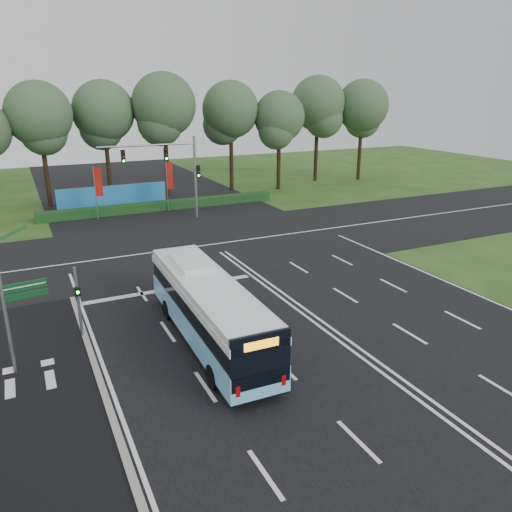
{
  "coord_description": "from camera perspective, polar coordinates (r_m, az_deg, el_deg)",
  "views": [
    {
      "loc": [
        -11.91,
        -20.42,
        10.57
      ],
      "look_at": [
        -1.11,
        2.0,
        2.33
      ],
      "focal_mm": 35.0,
      "sensor_mm": 36.0,
      "label": 1
    }
  ],
  "objects": [
    {
      "name": "pedestrian_signal",
      "position": [
        23.31,
        -19.64,
        -4.8
      ],
      "size": [
        0.27,
        0.41,
        3.36
      ],
      "rotation": [
        0.0,
        0.0,
        -0.02
      ],
      "color": "gray",
      "rests_on": "ground"
    },
    {
      "name": "road_cross",
      "position": [
        36.11,
        -5.3,
        1.27
      ],
      "size": [
        120.0,
        14.0,
        0.05
      ],
      "primitive_type": "cube",
      "color": "black",
      "rests_on": "ground"
    },
    {
      "name": "banner_flag_left",
      "position": [
        44.7,
        -17.65,
        7.71
      ],
      "size": [
        0.67,
        0.21,
        4.59
      ],
      "rotation": [
        0.0,
        0.0,
        -0.24
      ],
      "color": "gray",
      "rests_on": "ground"
    },
    {
      "name": "eucalyptus_row",
      "position": [
        54.16,
        -8.22,
        16.07
      ],
      "size": [
        54.05,
        9.18,
        12.5
      ],
      "color": "black",
      "rests_on": "ground"
    },
    {
      "name": "banner_flag_mid",
      "position": [
        46.56,
        -9.92,
        8.7
      ],
      "size": [
        0.66,
        0.22,
        4.6
      ],
      "rotation": [
        0.0,
        0.0,
        0.26
      ],
      "color": "gray",
      "rests_on": "ground"
    },
    {
      "name": "blue_hoarding",
      "position": [
        49.0,
        -16.04,
        6.47
      ],
      "size": [
        10.0,
        0.3,
        2.2
      ],
      "primitive_type": "cube",
      "color": "#2176B7",
      "rests_on": "ground"
    },
    {
      "name": "hedge",
      "position": [
        47.57,
        -10.67,
        5.66
      ],
      "size": [
        22.0,
        1.2,
        0.8
      ],
      "primitive_type": "cube",
      "color": "#153915",
      "rests_on": "ground"
    },
    {
      "name": "traffic_light_gantry",
      "position": [
        43.08,
        -9.28,
        10.21
      ],
      "size": [
        8.41,
        0.28,
        7.0
      ],
      "color": "gray",
      "rests_on": "ground"
    },
    {
      "name": "street_sign",
      "position": [
        21.18,
        -25.83,
        -5.49
      ],
      "size": [
        1.66,
        0.31,
        4.28
      ],
      "rotation": [
        0.0,
        0.0,
        0.13
      ],
      "color": "gray",
      "rests_on": "ground"
    },
    {
      "name": "ground",
      "position": [
        25.89,
        4.17,
        -5.82
      ],
      "size": [
        120.0,
        120.0,
        0.0
      ],
      "primitive_type": "plane",
      "color": "#224B19",
      "rests_on": "ground"
    },
    {
      "name": "road_main",
      "position": [
        25.89,
        4.17,
        -5.78
      ],
      "size": [
        20.0,
        120.0,
        0.04
      ],
      "primitive_type": "cube",
      "color": "black",
      "rests_on": "ground"
    },
    {
      "name": "city_bus",
      "position": [
        21.81,
        -5.45,
        -6.11
      ],
      "size": [
        2.56,
        10.98,
        3.14
      ],
      "rotation": [
        0.0,
        0.0,
        -0.02
      ],
      "color": "#6DC4FC",
      "rests_on": "ground"
    },
    {
      "name": "bike_path",
      "position": [
        20.37,
        -24.24,
        -14.65
      ],
      "size": [
        5.0,
        18.0,
        0.06
      ],
      "primitive_type": "cube",
      "color": "black",
      "rests_on": "ground"
    },
    {
      "name": "kerb_strip",
      "position": [
        20.42,
        -17.37,
        -13.58
      ],
      "size": [
        0.25,
        18.0,
        0.12
      ],
      "primitive_type": "cube",
      "color": "gray",
      "rests_on": "ground"
    }
  ]
}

